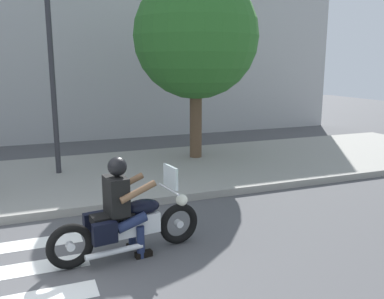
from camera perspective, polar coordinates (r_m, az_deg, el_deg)
sidewalk at (r=9.73m, az=-22.42°, el=-4.43°), size 24.00×4.40×0.15m
motorcycle at (r=5.89m, az=-8.75°, el=-10.19°), size 2.21×0.75×1.21m
rider at (r=5.75m, az=-9.62°, el=-6.92°), size 0.68×0.60×1.43m
street_lamp at (r=9.79m, az=-18.89°, el=12.04°), size 0.28×0.28×4.65m
tree_near_rack at (r=10.99m, az=0.55°, el=15.30°), size 3.22×3.22×4.94m
building_backdrop at (r=15.10m, az=-23.23°, el=13.97°), size 24.00×1.20×6.91m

